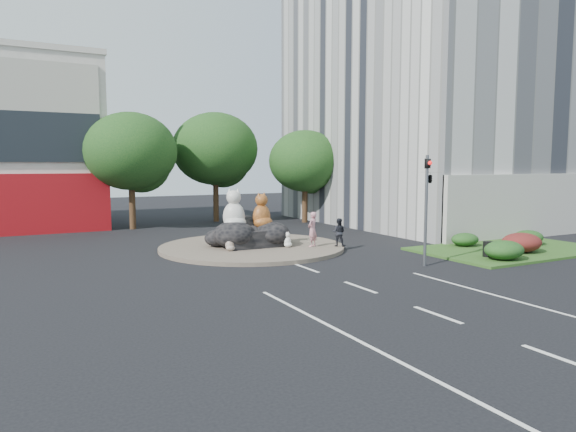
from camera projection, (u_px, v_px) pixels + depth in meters
name	position (u px, v px, depth m)	size (l,w,h in m)	color
ground	(360.00, 287.00, 19.16)	(120.00, 120.00, 0.00)	black
roundabout_island	(252.00, 247.00, 27.95)	(10.00, 10.00, 0.20)	brown
rock_plinth	(252.00, 237.00, 27.90)	(3.20, 2.60, 0.90)	black
office_tower	(450.00, 2.00, 40.79)	(20.00, 20.00, 35.00)	silver
grass_verge	(511.00, 250.00, 27.36)	(10.00, 6.00, 0.12)	#234E1A
tree_left	(132.00, 155.00, 36.23)	(6.46, 6.46, 8.27)	#382314
tree_mid	(216.00, 153.00, 41.21)	(6.84, 6.84, 8.76)	#382314
tree_right	(305.00, 164.00, 40.57)	(5.70, 5.70, 7.30)	#382314
hedge_near_green	(504.00, 250.00, 24.16)	(2.00, 1.60, 0.90)	#113815
hedge_red	(521.00, 242.00, 26.20)	(2.20, 1.76, 0.99)	#4F1B15
hedge_mid_green	(528.00, 237.00, 28.69)	(1.80, 1.44, 0.81)	#113815
hedge_back_green	(465.00, 239.00, 28.21)	(1.60, 1.28, 0.72)	#113815
traffic_light	(428.00, 186.00, 22.92)	(0.44, 1.24, 5.00)	#595B60
street_lamp	(454.00, 165.00, 31.70)	(2.34, 0.22, 8.06)	#595B60
cat_white	(234.00, 209.00, 27.20)	(1.35, 1.17, 2.25)	beige
cat_tabby	(262.00, 210.00, 27.86)	(1.20, 1.04, 2.01)	#BF7C27
kitten_calico	(230.00, 242.00, 26.10)	(0.54, 0.47, 0.91)	beige
kitten_white	(287.00, 239.00, 27.29)	(0.50, 0.44, 0.84)	silver
pedestrian_pink	(312.00, 229.00, 27.45)	(0.68, 0.45, 1.86)	#C07C86
pedestrian_dark	(339.00, 232.00, 27.56)	(0.74, 0.57, 1.52)	black
litter_bin	(488.00, 249.00, 24.91)	(0.46, 0.46, 0.75)	black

